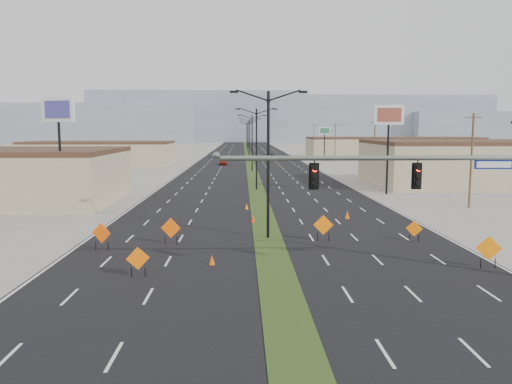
{
  "coord_description": "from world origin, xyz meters",
  "views": [
    {
      "loc": [
        -1.75,
        -21.75,
        7.46
      ],
      "look_at": [
        -0.82,
        12.17,
        3.2
      ],
      "focal_mm": 35.0,
      "sensor_mm": 36.0,
      "label": 1
    }
  ],
  "objects_px": {
    "construction_sign_5": "(489,249)",
    "cone_0": "(212,260)",
    "streetlight_2": "(252,141)",
    "car_far": "(216,155)",
    "car_left": "(223,162)",
    "construction_sign_1": "(138,259)",
    "streetlight_1": "(257,146)",
    "streetlight_6": "(247,135)",
    "signal_mast": "(455,185)",
    "pole_sign_west": "(58,118)",
    "streetlight_5": "(247,135)",
    "cone_3": "(247,206)",
    "cone_1": "(253,219)",
    "streetlight_4": "(248,137)",
    "construction_sign_2": "(171,229)",
    "streetlight_3": "(250,138)",
    "pole_sign_east_far": "(325,133)",
    "cone_2": "(347,215)",
    "construction_sign_3": "(323,226)",
    "pole_sign_east_near": "(389,121)",
    "car_mid": "(270,157)",
    "construction_sign_0": "(101,234)",
    "streetlight_0": "(268,160)"
  },
  "relations": [
    {
      "from": "streetlight_1",
      "to": "cone_0",
      "type": "distance_m",
      "value": 35.31
    },
    {
      "from": "streetlight_5",
      "to": "pole_sign_west",
      "type": "bearing_deg",
      "value": -98.3
    },
    {
      "from": "streetlight_3",
      "to": "construction_sign_1",
      "type": "relative_size",
      "value": 6.35
    },
    {
      "from": "streetlight_2",
      "to": "construction_sign_5",
      "type": "relative_size",
      "value": 5.59
    },
    {
      "from": "car_left",
      "to": "construction_sign_2",
      "type": "xyz_separation_m",
      "value": [
        -0.61,
        -73.76,
        0.38
      ]
    },
    {
      "from": "construction_sign_2",
      "to": "pole_sign_east_near",
      "type": "bearing_deg",
      "value": 59.94
    },
    {
      "from": "construction_sign_1",
      "to": "construction_sign_0",
      "type": "bearing_deg",
      "value": 101.42
    },
    {
      "from": "car_far",
      "to": "pole_sign_west",
      "type": "xyz_separation_m",
      "value": [
        -9.71,
        -89.73,
        7.87
      ]
    },
    {
      "from": "cone_1",
      "to": "cone_2",
      "type": "relative_size",
      "value": 0.89
    },
    {
      "from": "streetlight_5",
      "to": "construction_sign_1",
      "type": "height_order",
      "value": "streetlight_5"
    },
    {
      "from": "streetlight_1",
      "to": "pole_sign_east_far",
      "type": "bearing_deg",
      "value": 72.7
    },
    {
      "from": "streetlight_5",
      "to": "construction_sign_2",
      "type": "distance_m",
      "value": 141.97
    },
    {
      "from": "cone_1",
      "to": "streetlight_3",
      "type": "bearing_deg",
      "value": 89.33
    },
    {
      "from": "signal_mast",
      "to": "pole_sign_east_far",
      "type": "relative_size",
      "value": 2.01
    },
    {
      "from": "streetlight_2",
      "to": "construction_sign_2",
      "type": "height_order",
      "value": "streetlight_2"
    },
    {
      "from": "streetlight_2",
      "to": "car_far",
      "type": "relative_size",
      "value": 2.14
    },
    {
      "from": "streetlight_5",
      "to": "construction_sign_3",
      "type": "xyz_separation_m",
      "value": [
        3.66,
        -141.05,
        -4.37
      ]
    },
    {
      "from": "car_left",
      "to": "cone_1",
      "type": "height_order",
      "value": "car_left"
    },
    {
      "from": "streetlight_6",
      "to": "signal_mast",
      "type": "bearing_deg",
      "value": -87.25
    },
    {
      "from": "construction_sign_5",
      "to": "cone_0",
      "type": "distance_m",
      "value": 15.02
    },
    {
      "from": "streetlight_6",
      "to": "car_mid",
      "type": "relative_size",
      "value": 2.09
    },
    {
      "from": "car_mid",
      "to": "construction_sign_5",
      "type": "bearing_deg",
      "value": -85.91
    },
    {
      "from": "signal_mast",
      "to": "streetlight_2",
      "type": "xyz_separation_m",
      "value": [
        -8.56,
        66.0,
        0.63
      ]
    },
    {
      "from": "streetlight_2",
      "to": "construction_sign_1",
      "type": "distance_m",
      "value": 65.54
    },
    {
      "from": "construction_sign_5",
      "to": "streetlight_1",
      "type": "bearing_deg",
      "value": 122.68
    },
    {
      "from": "streetlight_1",
      "to": "streetlight_3",
      "type": "relative_size",
      "value": 1.0
    },
    {
      "from": "construction_sign_1",
      "to": "streetlight_5",
      "type": "bearing_deg",
      "value": 68.02
    },
    {
      "from": "streetlight_3",
      "to": "construction_sign_0",
      "type": "relative_size",
      "value": 5.73
    },
    {
      "from": "signal_mast",
      "to": "construction_sign_3",
      "type": "height_order",
      "value": "signal_mast"
    },
    {
      "from": "construction_sign_3",
      "to": "car_mid",
      "type": "bearing_deg",
      "value": 95.05
    },
    {
      "from": "streetlight_1",
      "to": "construction_sign_1",
      "type": "bearing_deg",
      "value": -100.8
    },
    {
      "from": "streetlight_6",
      "to": "construction_sign_2",
      "type": "xyz_separation_m",
      "value": [
        -6.43,
        -169.76,
        -4.38
      ]
    },
    {
      "from": "streetlight_0",
      "to": "construction_sign_2",
      "type": "height_order",
      "value": "streetlight_0"
    },
    {
      "from": "streetlight_5",
      "to": "construction_sign_1",
      "type": "bearing_deg",
      "value": -92.71
    },
    {
      "from": "car_left",
      "to": "construction_sign_1",
      "type": "relative_size",
      "value": 2.43
    },
    {
      "from": "signal_mast",
      "to": "cone_2",
      "type": "xyz_separation_m",
      "value": [
        -1.52,
        17.27,
        -4.45
      ]
    },
    {
      "from": "cone_1",
      "to": "pole_sign_east_far",
      "type": "bearing_deg",
      "value": 76.7
    },
    {
      "from": "streetlight_5",
      "to": "pole_sign_east_near",
      "type": "distance_m",
      "value": 117.75
    },
    {
      "from": "cone_1",
      "to": "pole_sign_west",
      "type": "distance_m",
      "value": 20.67
    },
    {
      "from": "signal_mast",
      "to": "construction_sign_1",
      "type": "xyz_separation_m",
      "value": [
        -15.61,
        1.0,
        -3.87
      ]
    },
    {
      "from": "construction_sign_3",
      "to": "cone_3",
      "type": "xyz_separation_m",
      "value": [
        -5.02,
        13.7,
        -0.78
      ]
    },
    {
      "from": "streetlight_6",
      "to": "cone_1",
      "type": "xyz_separation_m",
      "value": [
        -0.91,
        -162.15,
        -5.12
      ]
    },
    {
      "from": "construction_sign_1",
      "to": "construction_sign_2",
      "type": "distance_m",
      "value": 7.27
    },
    {
      "from": "cone_0",
      "to": "cone_1",
      "type": "bearing_deg",
      "value": 78.57
    },
    {
      "from": "cone_0",
      "to": "streetlight_5",
      "type": "bearing_deg",
      "value": 88.65
    },
    {
      "from": "streetlight_5",
      "to": "cone_3",
      "type": "xyz_separation_m",
      "value": [
        -1.36,
        -127.35,
        -5.15
      ]
    },
    {
      "from": "streetlight_1",
      "to": "streetlight_6",
      "type": "relative_size",
      "value": 1.0
    },
    {
      "from": "streetlight_3",
      "to": "cone_1",
      "type": "bearing_deg",
      "value": -90.67
    },
    {
      "from": "construction_sign_3",
      "to": "pole_sign_west",
      "type": "height_order",
      "value": "pole_sign_west"
    },
    {
      "from": "streetlight_2",
      "to": "streetlight_4",
      "type": "bearing_deg",
      "value": 90.0
    }
  ]
}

